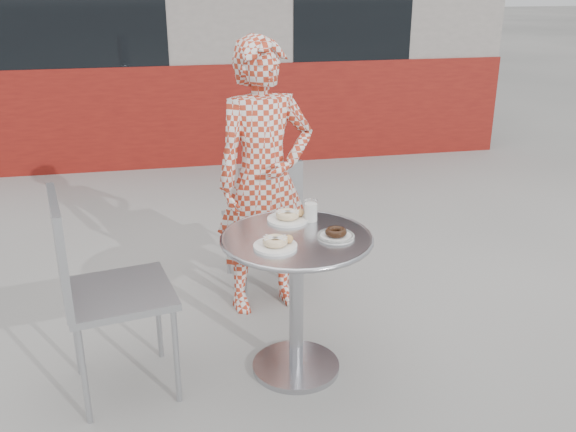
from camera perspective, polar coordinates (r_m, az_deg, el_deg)
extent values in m
plane|color=#9B9894|center=(3.30, -0.31, -13.11)|extent=(60.00, 60.00, 0.00)
cube|color=gray|center=(8.30, -8.25, 18.44)|extent=(6.00, 4.00, 3.00)
cube|color=maroon|center=(6.52, -6.67, 8.96)|extent=(6.02, 0.20, 1.00)
cylinder|color=silver|center=(3.27, 0.71, -13.20)|extent=(0.43, 0.43, 0.03)
cylinder|color=silver|center=(3.09, 0.74, -7.94)|extent=(0.07, 0.07, 0.68)
cylinder|color=silver|center=(2.93, 0.77, -2.00)|extent=(0.68, 0.68, 0.02)
torus|color=silver|center=(2.93, 0.77, -2.00)|extent=(0.71, 0.71, 0.02)
cube|color=#A8AAB0|center=(3.96, -2.43, -0.25)|extent=(0.46, 0.46, 0.03)
cube|color=#A8AAB0|center=(3.72, -1.49, 1.78)|extent=(0.39, 0.10, 0.39)
cube|color=#A8AAB0|center=(2.99, -14.79, -6.69)|extent=(0.54, 0.54, 0.03)
cube|color=#A8AAB0|center=(2.87, -19.60, -2.93)|extent=(0.12, 0.46, 0.46)
imported|color=#AF311B|center=(3.54, -2.10, 3.29)|extent=(0.62, 0.47, 1.54)
cylinder|color=white|center=(3.11, -0.04, -0.30)|extent=(0.20, 0.20, 0.01)
torus|color=tan|center=(3.10, -0.04, 0.13)|extent=(0.12, 0.12, 0.04)
sphere|color=#B77A3F|center=(3.12, 1.07, 0.31)|extent=(0.04, 0.04, 0.04)
cylinder|color=white|center=(2.81, -1.14, -2.70)|extent=(0.19, 0.19, 0.01)
torus|color=tan|center=(2.80, -1.14, -2.24)|extent=(0.11, 0.11, 0.04)
sphere|color=#B77A3F|center=(2.82, 0.08, -2.06)|extent=(0.04, 0.04, 0.04)
cylinder|color=white|center=(2.92, 4.27, -1.83)|extent=(0.17, 0.17, 0.01)
torus|color=black|center=(2.92, 4.28, -1.42)|extent=(0.10, 0.10, 0.03)
torus|color=black|center=(2.92, 4.27, -1.76)|extent=(0.17, 0.17, 0.01)
cylinder|color=white|center=(3.10, 2.04, 0.34)|extent=(0.06, 0.06, 0.09)
cylinder|color=white|center=(3.10, 2.04, 0.49)|extent=(0.07, 0.07, 0.11)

